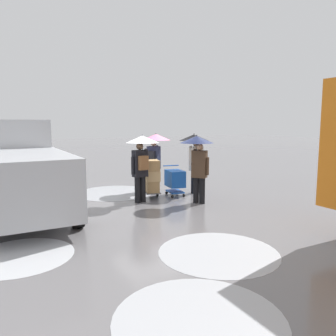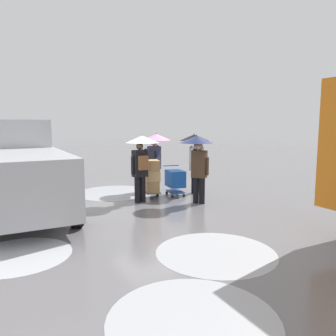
{
  "view_description": "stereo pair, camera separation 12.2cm",
  "coord_description": "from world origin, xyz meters",
  "px_view_note": "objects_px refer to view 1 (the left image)",
  "views": [
    {
      "loc": [
        5.28,
        9.98,
        2.49
      ],
      "look_at": [
        -0.14,
        0.71,
        1.05
      ],
      "focal_mm": 35.61,
      "sensor_mm": 36.0,
      "label": 1
    },
    {
      "loc": [
        5.18,
        10.05,
        2.49
      ],
      "look_at": [
        -0.14,
        0.71,
        1.05
      ],
      "focal_mm": 35.61,
      "sensor_mm": 36.0,
      "label": 2
    }
  ],
  "objects_px": {
    "shopping_cart_vendor": "(175,179)",
    "pedestrian_black_side": "(155,149)",
    "pedestrian_far_side": "(141,153)",
    "cargo_van_parked_right": "(23,172)",
    "pedestrian_white_side": "(198,153)",
    "hand_dolly_boxes": "(152,176)",
    "pedestrian_pink_side": "(195,149)"
  },
  "relations": [
    {
      "from": "pedestrian_black_side",
      "to": "pedestrian_white_side",
      "type": "bearing_deg",
      "value": 96.41
    },
    {
      "from": "pedestrian_far_side",
      "to": "pedestrian_white_side",
      "type": "bearing_deg",
      "value": 144.7
    },
    {
      "from": "pedestrian_pink_side",
      "to": "pedestrian_black_side",
      "type": "distance_m",
      "value": 1.48
    },
    {
      "from": "pedestrian_pink_side",
      "to": "pedestrian_white_side",
      "type": "height_order",
      "value": "same"
    },
    {
      "from": "pedestrian_pink_side",
      "to": "pedestrian_far_side",
      "type": "bearing_deg",
      "value": 7.26
    },
    {
      "from": "pedestrian_far_side",
      "to": "cargo_van_parked_right",
      "type": "bearing_deg",
      "value": -5.02
    },
    {
      "from": "hand_dolly_boxes",
      "to": "pedestrian_black_side",
      "type": "relative_size",
      "value": 0.61
    },
    {
      "from": "pedestrian_white_side",
      "to": "pedestrian_black_side",
      "type": "bearing_deg",
      "value": -83.59
    },
    {
      "from": "pedestrian_pink_side",
      "to": "pedestrian_white_side",
      "type": "relative_size",
      "value": 1.0
    },
    {
      "from": "pedestrian_white_side",
      "to": "pedestrian_far_side",
      "type": "relative_size",
      "value": 1.0
    },
    {
      "from": "hand_dolly_boxes",
      "to": "pedestrian_pink_side",
      "type": "xyz_separation_m",
      "value": [
        -1.73,
        -0.02,
        0.84
      ]
    },
    {
      "from": "hand_dolly_boxes",
      "to": "pedestrian_black_side",
      "type": "distance_m",
      "value": 1.5
    },
    {
      "from": "cargo_van_parked_right",
      "to": "pedestrian_far_side",
      "type": "relative_size",
      "value": 2.52
    },
    {
      "from": "pedestrian_far_side",
      "to": "pedestrian_black_side",
      "type": "bearing_deg",
      "value": -131.81
    },
    {
      "from": "hand_dolly_boxes",
      "to": "pedestrian_black_side",
      "type": "bearing_deg",
      "value": -122.38
    },
    {
      "from": "pedestrian_black_side",
      "to": "pedestrian_far_side",
      "type": "distance_m",
      "value": 1.77
    },
    {
      "from": "shopping_cart_vendor",
      "to": "pedestrian_black_side",
      "type": "relative_size",
      "value": 0.47
    },
    {
      "from": "hand_dolly_boxes",
      "to": "pedestrian_black_side",
      "type": "height_order",
      "value": "pedestrian_black_side"
    },
    {
      "from": "cargo_van_parked_right",
      "to": "shopping_cart_vendor",
      "type": "relative_size",
      "value": 5.31
    },
    {
      "from": "pedestrian_white_side",
      "to": "pedestrian_far_side",
      "type": "height_order",
      "value": "same"
    },
    {
      "from": "pedestrian_far_side",
      "to": "hand_dolly_boxes",
      "type": "bearing_deg",
      "value": -152.74
    },
    {
      "from": "cargo_van_parked_right",
      "to": "pedestrian_white_side",
      "type": "bearing_deg",
      "value": 164.78
    },
    {
      "from": "shopping_cart_vendor",
      "to": "cargo_van_parked_right",
      "type": "bearing_deg",
      "value": -0.2
    },
    {
      "from": "pedestrian_black_side",
      "to": "pedestrian_far_side",
      "type": "bearing_deg",
      "value": 48.19
    },
    {
      "from": "cargo_van_parked_right",
      "to": "hand_dolly_boxes",
      "type": "bearing_deg",
      "value": 179.45
    },
    {
      "from": "pedestrian_pink_side",
      "to": "pedestrian_white_side",
      "type": "xyz_separation_m",
      "value": [
        0.8,
        1.31,
        0.0
      ]
    },
    {
      "from": "cargo_van_parked_right",
      "to": "pedestrian_far_side",
      "type": "bearing_deg",
      "value": 174.98
    },
    {
      "from": "cargo_van_parked_right",
      "to": "pedestrian_black_side",
      "type": "xyz_separation_m",
      "value": [
        -4.59,
        -1.02,
        0.39
      ]
    },
    {
      "from": "pedestrian_pink_side",
      "to": "shopping_cart_vendor",
      "type": "bearing_deg",
      "value": 0.12
    },
    {
      "from": "hand_dolly_boxes",
      "to": "cargo_van_parked_right",
      "type": "bearing_deg",
      "value": -0.55
    },
    {
      "from": "shopping_cart_vendor",
      "to": "pedestrian_black_side",
      "type": "xyz_separation_m",
      "value": [
        0.24,
        -1.03,
        1.0
      ]
    },
    {
      "from": "cargo_van_parked_right",
      "to": "pedestrian_black_side",
      "type": "distance_m",
      "value": 4.72
    }
  ]
}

